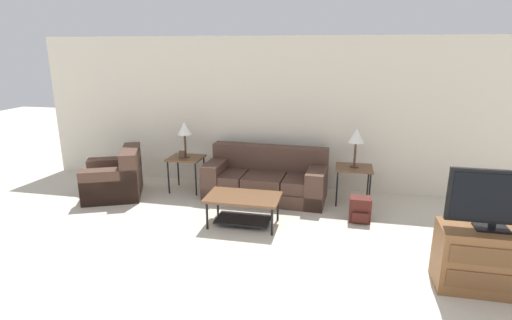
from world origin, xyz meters
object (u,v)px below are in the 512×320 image
(table_lamp_right, at_px, (356,137))
(backpack, at_px, (360,210))
(table_lamp_left, at_px, (184,129))
(coffee_table, at_px, (243,204))
(television, at_px, (497,199))
(side_table_left, at_px, (186,161))
(side_table_right, at_px, (354,171))
(armchair, at_px, (116,179))
(couch, at_px, (266,180))
(tv_console, at_px, (486,259))

(table_lamp_right, height_order, backpack, table_lamp_right)
(table_lamp_left, bearing_deg, coffee_table, -42.02)
(backpack, bearing_deg, television, -50.81)
(side_table_left, height_order, side_table_right, same)
(side_table_right, distance_m, backpack, 0.79)
(armchair, xyz_separation_m, table_lamp_right, (3.88, 0.49, 0.80))
(couch, bearing_deg, armchair, -169.45)
(couch, bearing_deg, television, -38.42)
(coffee_table, distance_m, side_table_left, 1.76)
(side_table_left, height_order, table_lamp_left, table_lamp_left)
(backpack, bearing_deg, couch, 155.75)
(side_table_left, bearing_deg, coffee_table, -42.02)
(side_table_right, relative_size, backpack, 1.67)
(couch, xyz_separation_m, coffee_table, (-0.11, -1.15, 0.02))
(tv_console, bearing_deg, side_table_left, 152.25)
(couch, height_order, side_table_left, couch)
(backpack, bearing_deg, table_lamp_left, 166.47)
(tv_console, bearing_deg, coffee_table, 160.63)
(television, bearing_deg, tv_console, -90.00)
(table_lamp_right, bearing_deg, side_table_right, -75.96)
(side_table_left, distance_m, table_lamp_right, 2.86)
(side_table_left, distance_m, side_table_right, 2.81)
(armchair, height_order, table_lamp_left, table_lamp_left)
(couch, xyz_separation_m, armchair, (-2.48, -0.46, -0.01))
(coffee_table, xyz_separation_m, tv_console, (2.79, -0.98, 0.02))
(side_table_right, bearing_deg, table_lamp_left, 180.00)
(armchair, relative_size, television, 1.35)
(table_lamp_left, bearing_deg, couch, -0.99)
(couch, height_order, coffee_table, couch)
(couch, relative_size, table_lamp_left, 3.23)
(couch, xyz_separation_m, television, (2.68, -2.13, 0.70))
(side_table_right, xyz_separation_m, television, (1.28, -2.15, 0.46))
(television, xyz_separation_m, backpack, (-1.18, 1.45, -0.82))
(armchair, distance_m, tv_console, 5.42)
(coffee_table, height_order, backpack, coffee_table)
(armchair, distance_m, television, 5.47)
(armchair, height_order, backpack, armchair)
(table_lamp_right, relative_size, tv_console, 0.65)
(armchair, relative_size, coffee_table, 1.19)
(coffee_table, bearing_deg, side_table_left, 137.98)
(armchair, bearing_deg, tv_console, -17.89)
(side_table_left, bearing_deg, television, -27.75)
(armchair, bearing_deg, side_table_right, 7.14)
(couch, distance_m, side_table_right, 1.42)
(table_lamp_left, xyz_separation_m, backpack, (2.90, -0.70, -0.91))
(coffee_table, relative_size, table_lamp_right, 1.65)
(coffee_table, height_order, side_table_left, side_table_left)
(table_lamp_right, xyz_separation_m, tv_console, (1.28, -2.15, -0.75))
(backpack, bearing_deg, table_lamp_right, 97.75)
(table_lamp_left, relative_size, tv_console, 0.65)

